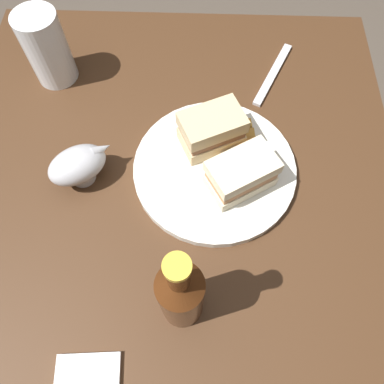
% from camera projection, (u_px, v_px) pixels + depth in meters
% --- Properties ---
extents(ground_plane, '(6.00, 6.00, 0.00)m').
position_uv_depth(ground_plane, '(181.00, 306.00, 1.31)').
color(ground_plane, '#4C4238').
extents(dining_table, '(1.06, 0.82, 0.77)m').
position_uv_depth(dining_table, '(177.00, 282.00, 0.96)').
color(dining_table, '#422816').
rests_on(dining_table, ground).
extents(plate, '(0.29, 0.29, 0.02)m').
position_uv_depth(plate, '(214.00, 169.00, 0.65)').
color(plate, silver).
rests_on(plate, dining_table).
extents(sandwich_half_left, '(0.11, 0.13, 0.07)m').
position_uv_depth(sandwich_half_left, '(241.00, 174.00, 0.60)').
color(sandwich_half_left, beige).
rests_on(sandwich_half_left, plate).
extents(sandwich_half_right, '(0.11, 0.12, 0.07)m').
position_uv_depth(sandwich_half_right, '(212.00, 130.00, 0.64)').
color(sandwich_half_right, '#CCB284').
rests_on(sandwich_half_right, plate).
extents(potato_wedge_front, '(0.03, 0.04, 0.02)m').
position_uv_depth(potato_wedge_front, '(233.00, 156.00, 0.65)').
color(potato_wedge_front, '#B77F33').
rests_on(potato_wedge_front, plate).
extents(potato_wedge_middle, '(0.03, 0.05, 0.02)m').
position_uv_depth(potato_wedge_middle, '(241.00, 136.00, 0.67)').
color(potato_wedge_middle, '#B77F33').
rests_on(potato_wedge_middle, plate).
extents(potato_wedge_back, '(0.04, 0.03, 0.02)m').
position_uv_depth(potato_wedge_back, '(263.00, 157.00, 0.64)').
color(potato_wedge_back, gold).
rests_on(potato_wedge_back, plate).
extents(potato_wedge_left_edge, '(0.02, 0.04, 0.02)m').
position_uv_depth(potato_wedge_left_edge, '(242.00, 143.00, 0.66)').
color(potato_wedge_left_edge, '#AD702D').
rests_on(potato_wedge_left_edge, plate).
extents(potato_wedge_right_edge, '(0.02, 0.06, 0.01)m').
position_uv_depth(potato_wedge_right_edge, '(236.00, 125.00, 0.68)').
color(potato_wedge_right_edge, gold).
rests_on(potato_wedge_right_edge, plate).
extents(pint_glass, '(0.08, 0.08, 0.14)m').
position_uv_depth(pint_glass, '(48.00, 51.00, 0.71)').
color(pint_glass, white).
rests_on(pint_glass, dining_table).
extents(gravy_boat, '(0.11, 0.12, 0.07)m').
position_uv_depth(gravy_boat, '(78.00, 165.00, 0.62)').
color(gravy_boat, '#B7B7BC').
rests_on(gravy_boat, dining_table).
extents(cider_bottle, '(0.06, 0.06, 0.24)m').
position_uv_depth(cider_bottle, '(181.00, 295.00, 0.47)').
color(cider_bottle, '#47230F').
rests_on(cider_bottle, dining_table).
extents(fork, '(0.17, 0.09, 0.01)m').
position_uv_depth(fork, '(273.00, 74.00, 0.76)').
color(fork, silver).
rests_on(fork, dining_table).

